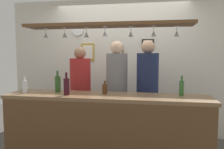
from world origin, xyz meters
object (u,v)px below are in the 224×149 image
Objects in this scene: bottle_wine_dark_red at (66,86)px; picture_frame_caricature at (88,52)px; picture_frame_upper_small at (148,44)px; picture_frame_lower_pair at (148,59)px; bottle_beer_brown_stubby at (105,89)px; person_right_navy_shirt at (147,85)px; person_left_red_shirt at (80,87)px; bottle_champagne_green at (58,83)px; bottle_beer_green_import at (182,88)px; bottle_soda_clear at (25,86)px; wall_clock at (78,30)px; picture_frame_crest at (119,52)px; person_middle_grey_shirt at (117,85)px.

bottle_wine_dark_red is 0.88× the size of picture_frame_caricature.
picture_frame_upper_small reaches higher than bottle_wine_dark_red.
picture_frame_upper_small is (-0.01, 0.00, 0.29)m from picture_frame_lower_pair.
bottle_wine_dark_red reaches higher than bottle_beer_brown_stubby.
picture_frame_lower_pair is (-0.01, 0.73, 0.38)m from person_right_navy_shirt.
person_left_red_shirt is 5.58× the size of bottle_wine_dark_red.
picture_frame_caricature is 1.17m from picture_frame_upper_small.
bottle_beer_green_import is at bearing -0.36° from bottle_champagne_green.
picture_frame_lower_pair reaches higher than bottle_beer_green_import.
picture_frame_caricature is 1.18m from picture_frame_lower_pair.
bottle_soda_clear is 1.74m from wall_clock.
bottle_beer_brown_stubby is 1.41m from picture_frame_crest.
person_left_red_shirt reaches higher than bottle_champagne_green.
bottle_beer_brown_stubby is 0.82× the size of wall_clock.
bottle_champagne_green is 1.71m from bottle_beer_green_import.
person_right_navy_shirt is 0.83m from picture_frame_lower_pair.
person_middle_grey_shirt is 5.88× the size of picture_frame_lower_pair.
picture_frame_crest is (-0.08, 0.73, 0.52)m from person_middle_grey_shirt.
picture_frame_lower_pair reaches higher than bottle_soda_clear.
bottle_soda_clear is at bearing -175.05° from bottle_beer_green_import.
person_middle_grey_shirt is at bearing 31.53° from bottle_soda_clear.
bottle_beer_green_import is (2.11, 0.18, 0.01)m from bottle_soda_clear.
person_left_red_shirt reaches higher than bottle_soda_clear.
picture_frame_caricature is at bearing 71.58° from bottle_soda_clear.
person_left_red_shirt is at bearing 180.00° from person_right_navy_shirt.
picture_frame_upper_small is (0.55, 0.00, 0.15)m from picture_frame_crest.
bottle_champagne_green is 1.36× the size of picture_frame_upper_small.
bottle_soda_clear is at bearing -148.47° from person_middle_grey_shirt.
bottle_champagne_green is 0.88× the size of picture_frame_caricature.
person_middle_grey_shirt is (0.61, -0.00, 0.06)m from person_left_red_shirt.
wall_clock reaches higher than bottle_beer_green_import.
bottle_beer_green_import is at bearing -34.80° from wall_clock.
picture_frame_caricature is at bearing 180.00° from picture_frame_upper_small.
picture_frame_crest is at bearing 180.00° from picture_frame_lower_pair.
picture_frame_caricature is (0.48, 1.46, 0.48)m from bottle_soda_clear.
picture_frame_crest is 1.18× the size of wall_clock.
wall_clock reaches higher than picture_frame_crest.
picture_frame_upper_small reaches higher than picture_frame_lower_pair.
bottle_beer_brown_stubby is 0.69× the size of bottle_beer_green_import.
bottle_beer_green_import is 1.69m from picture_frame_crest.
bottle_soda_clear is 0.77× the size of bottle_wine_dark_red.
person_right_navy_shirt reaches higher than person_left_red_shirt.
picture_frame_upper_small is at bearing 180.00° from picture_frame_lower_pair.
person_right_navy_shirt is 0.81m from bottle_beer_brown_stubby.
person_right_navy_shirt is 6.80× the size of picture_frame_crest.
bottle_champagne_green reaches higher than bottle_soda_clear.
bottle_champagne_green is 1.36× the size of wall_clock.
bottle_beer_green_import is at bearing 2.62° from bottle_beer_brown_stubby.
picture_frame_caricature is 1.55× the size of wall_clock.
picture_frame_lower_pair reaches higher than bottle_beer_brown_stubby.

